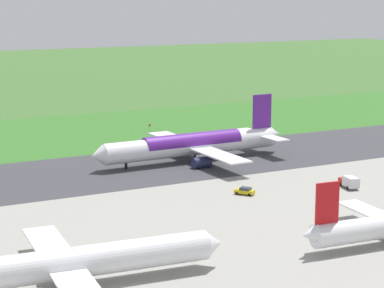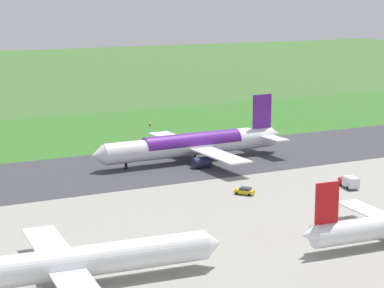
# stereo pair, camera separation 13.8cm
# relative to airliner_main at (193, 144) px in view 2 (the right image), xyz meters

# --- Properties ---
(ground_plane) EXTENTS (800.00, 800.00, 0.00)m
(ground_plane) POSITION_rel_airliner_main_xyz_m (6.88, 0.01, -4.35)
(ground_plane) COLOR #3D662D
(runway_asphalt) EXTENTS (600.00, 37.98, 0.06)m
(runway_asphalt) POSITION_rel_airliner_main_xyz_m (6.88, 0.01, -4.32)
(runway_asphalt) COLOR #38383D
(runway_asphalt) RESTS_ON ground
(apron_concrete) EXTENTS (440.00, 110.00, 0.05)m
(apron_concrete) POSITION_rel_airliner_main_xyz_m (6.88, 67.04, -4.33)
(apron_concrete) COLOR gray
(apron_concrete) RESTS_ON ground
(grass_verge_foreground) EXTENTS (600.00, 80.00, 0.04)m
(grass_verge_foreground) POSITION_rel_airliner_main_xyz_m (6.88, -45.02, -4.33)
(grass_verge_foreground) COLOR #346B27
(grass_verge_foreground) RESTS_ON ground
(airliner_main) EXTENTS (54.05, 44.13, 15.88)m
(airliner_main) POSITION_rel_airliner_main_xyz_m (0.00, 0.00, 0.00)
(airliner_main) COLOR white
(airliner_main) RESTS_ON ground
(airliner_parked_far) EXTENTS (47.82, 39.16, 13.95)m
(airliner_parked_far) POSITION_rel_airliner_main_xyz_m (54.25, 65.55, -0.54)
(airliner_parked_far) COLOR white
(airliner_parked_far) RESTS_ON ground
(service_car_followme) EXTENTS (3.99, 4.43, 1.62)m
(service_car_followme) POSITION_rel_airliner_main_xyz_m (5.20, 33.64, -3.51)
(service_car_followme) COLOR gold
(service_car_followme) RESTS_ON ground
(service_truck_fuel) EXTENTS (3.28, 6.11, 2.65)m
(service_truck_fuel) POSITION_rel_airliner_main_xyz_m (-18.02, 39.41, -2.95)
(service_truck_fuel) COLOR #B21914
(service_truck_fuel) RESTS_ON ground
(no_stopping_sign) EXTENTS (0.60, 0.10, 2.54)m
(no_stopping_sign) POSITION_rel_airliner_main_xyz_m (-6.62, -41.77, -2.84)
(no_stopping_sign) COLOR slate
(no_stopping_sign) RESTS_ON ground
(traffic_cone_orange) EXTENTS (0.40, 0.40, 0.55)m
(traffic_cone_orange) POSITION_rel_airliner_main_xyz_m (-2.39, -45.00, -4.08)
(traffic_cone_orange) COLOR orange
(traffic_cone_orange) RESTS_ON ground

